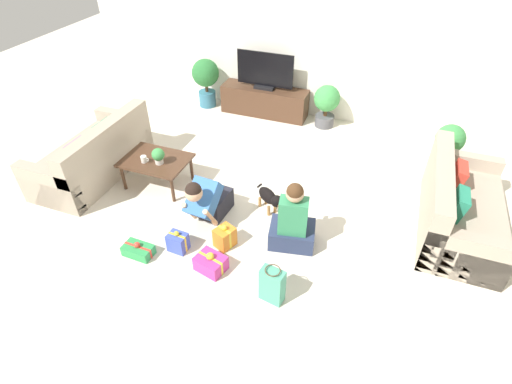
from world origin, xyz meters
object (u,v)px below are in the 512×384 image
(gift_box_a, at_px, (138,250))
(tabletop_plant, at_px, (158,155))
(tv, at_px, (265,73))
(potted_plant_corner_right, at_px, (449,143))
(gift_box_c, at_px, (211,263))
(gift_box_b, at_px, (178,242))
(person_kneeling, at_px, (207,200))
(sofa_right, at_px, (458,209))
(dog, at_px, (270,198))
(gift_bag_a, at_px, (272,285))
(potted_plant_back_left, at_px, (206,78))
(sofa_left, at_px, (94,157))
(potted_plant_back_right, at_px, (326,103))
(tv_console, at_px, (265,101))
(coffee_table, at_px, (156,162))
(gift_box_d, at_px, (225,237))
(mug, at_px, (144,159))
(person_sitting, at_px, (293,223))

(gift_box_a, distance_m, tabletop_plant, 1.34)
(tv, xyz_separation_m, gift_box_a, (-0.19, -3.78, -0.71))
(potted_plant_corner_right, bearing_deg, gift_box_c, -129.04)
(gift_box_a, height_order, gift_box_b, gift_box_b)
(person_kneeling, bearing_deg, sofa_right, 22.84)
(dog, xyz_separation_m, gift_bag_a, (0.46, -1.28, -0.02))
(gift_box_a, bearing_deg, potted_plant_back_left, 104.10)
(sofa_left, xyz_separation_m, potted_plant_back_right, (2.76, 2.57, 0.14))
(tv_console, bearing_deg, gift_box_b, -86.70)
(tabletop_plant, bearing_deg, coffee_table, 149.48)
(tv_console, height_order, gift_box_d, tv_console)
(tv_console, distance_m, gift_box_c, 3.75)
(person_kneeling, bearing_deg, mug, 166.81)
(dog, distance_m, gift_box_c, 1.19)
(tv_console, distance_m, potted_plant_corner_right, 3.14)
(sofa_right, xyz_separation_m, potted_plant_corner_right, (-0.14, 1.24, 0.19))
(gift_bag_a, bearing_deg, sofa_right, 45.97)
(dog, height_order, gift_bag_a, gift_bag_a)
(sofa_right, distance_m, tv_console, 3.77)
(gift_box_a, height_order, tabletop_plant, tabletop_plant)
(mug, bearing_deg, person_kneeling, -17.60)
(mug, relative_size, tabletop_plant, 0.54)
(sofa_left, bearing_deg, gift_box_b, 63.24)
(potted_plant_back_right, relative_size, tabletop_plant, 3.26)
(sofa_left, xyz_separation_m, gift_box_c, (2.33, -1.07, -0.20))
(sofa_left, relative_size, gift_bag_a, 4.03)
(person_sitting, xyz_separation_m, gift_box_a, (-1.59, -0.78, -0.26))
(sofa_left, bearing_deg, mug, 88.91)
(gift_box_b, height_order, tabletop_plant, tabletop_plant)
(tv, xyz_separation_m, gift_bag_a, (1.44, -3.82, -0.56))
(gift_bag_a, height_order, mug, mug)
(mug, bearing_deg, gift_box_c, -35.77)
(tv, distance_m, tabletop_plant, 2.66)
(sofa_left, relative_size, gift_box_b, 6.31)
(dog, relative_size, gift_box_a, 1.27)
(potted_plant_back_right, height_order, gift_bag_a, potted_plant_back_right)
(gift_box_d, bearing_deg, gift_box_c, -89.53)
(sofa_left, xyz_separation_m, tv_console, (1.64, 2.62, -0.04))
(person_kneeling, relative_size, gift_box_a, 2.24)
(potted_plant_back_left, bearing_deg, coffee_table, -79.69)
(potted_plant_corner_right, distance_m, gift_box_c, 3.74)
(potted_plant_corner_right, distance_m, gift_box_b, 3.96)
(gift_box_a, bearing_deg, dog, 46.69)
(sofa_right, bearing_deg, gift_box_d, 116.91)
(tv_console, height_order, potted_plant_back_right, potted_plant_back_right)
(potted_plant_corner_right, height_order, gift_box_c, potted_plant_corner_right)
(tv, bearing_deg, tabletop_plant, -102.38)
(tv, distance_m, potted_plant_corner_right, 3.15)
(tv_console, bearing_deg, potted_plant_back_left, -177.45)
(person_sitting, bearing_deg, gift_box_c, 32.94)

